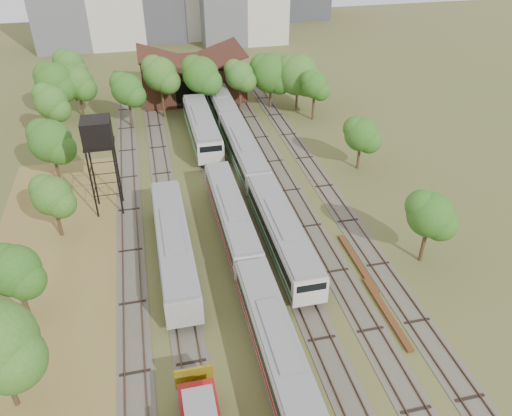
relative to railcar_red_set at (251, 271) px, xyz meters
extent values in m
plane|color=#475123|center=(2.00, -10.13, -1.79)|extent=(240.00, 240.00, 0.00)
cube|color=brown|center=(-16.00, -2.13, -1.77)|extent=(14.00, 60.00, 0.04)
cube|color=#4C473D|center=(-10.00, 14.87, -1.76)|extent=(2.60, 80.00, 0.06)
cube|color=#472D1E|center=(-10.72, 14.87, -1.67)|extent=(0.08, 80.00, 0.14)
cube|color=#472D1E|center=(-9.28, 14.87, -1.67)|extent=(0.08, 80.00, 0.14)
cube|color=#4C473D|center=(-6.00, 14.87, -1.76)|extent=(2.60, 80.00, 0.06)
cube|color=#472D1E|center=(-6.72, 14.87, -1.67)|extent=(0.08, 80.00, 0.14)
cube|color=#472D1E|center=(-5.28, 14.87, -1.67)|extent=(0.08, 80.00, 0.14)
cube|color=#4C473D|center=(0.00, 14.87, -1.76)|extent=(2.60, 80.00, 0.06)
cube|color=#472D1E|center=(-0.72, 14.87, -1.67)|extent=(0.08, 80.00, 0.14)
cube|color=#472D1E|center=(0.72, 14.87, -1.67)|extent=(0.08, 80.00, 0.14)
cube|color=#4C473D|center=(4.00, 14.87, -1.76)|extent=(2.60, 80.00, 0.06)
cube|color=#472D1E|center=(3.28, 14.87, -1.67)|extent=(0.08, 80.00, 0.14)
cube|color=#472D1E|center=(4.72, 14.87, -1.67)|extent=(0.08, 80.00, 0.14)
cube|color=#4C473D|center=(8.00, 14.87, -1.76)|extent=(2.60, 80.00, 0.06)
cube|color=#472D1E|center=(7.28, 14.87, -1.67)|extent=(0.08, 80.00, 0.14)
cube|color=#472D1E|center=(8.72, 14.87, -1.67)|extent=(0.08, 80.00, 0.14)
cube|color=#4C473D|center=(12.00, 14.87, -1.76)|extent=(2.60, 80.00, 0.06)
cube|color=#472D1E|center=(11.28, 14.87, -1.67)|extent=(0.08, 80.00, 0.14)
cube|color=#472D1E|center=(12.72, 14.87, -1.67)|extent=(0.08, 80.00, 0.14)
cube|color=black|center=(0.00, -8.69, -1.42)|extent=(2.04, 15.64, 0.74)
cube|color=beige|center=(0.00, -8.69, 0.11)|extent=(2.69, 17.00, 2.32)
cube|color=black|center=(0.00, -8.69, 0.38)|extent=(2.75, 15.64, 0.79)
cube|color=slate|center=(0.00, -8.69, 1.43)|extent=(2.47, 16.66, 0.33)
cube|color=maroon|center=(0.00, -8.69, -0.54)|extent=(2.75, 16.66, 0.42)
cube|color=black|center=(0.00, 8.81, -1.42)|extent=(2.04, 15.64, 0.74)
cube|color=beige|center=(0.00, 8.81, 0.11)|extent=(2.69, 17.00, 2.32)
cube|color=black|center=(0.00, 8.81, 0.38)|extent=(2.75, 15.64, 0.79)
cube|color=slate|center=(0.00, 8.81, 1.43)|extent=(2.47, 16.66, 0.33)
cube|color=maroon|center=(0.00, 8.81, -0.54)|extent=(2.75, 16.66, 0.42)
cube|color=black|center=(4.00, 4.53, -1.39)|extent=(2.20, 15.64, 0.80)
cube|color=beige|center=(4.00, 4.53, 0.25)|extent=(2.89, 17.00, 2.50)
cube|color=black|center=(4.00, 4.53, 0.55)|extent=(2.95, 15.64, 0.85)
cube|color=slate|center=(4.00, 4.53, 1.68)|extent=(2.66, 16.66, 0.36)
cube|color=#1A6B2F|center=(4.00, 4.53, -0.45)|extent=(2.95, 16.66, 0.45)
cube|color=beige|center=(4.00, -3.92, 0.13)|extent=(2.93, 0.25, 2.25)
cube|color=black|center=(4.00, 22.03, -1.39)|extent=(2.20, 15.64, 0.80)
cube|color=beige|center=(4.00, 22.03, 0.25)|extent=(2.89, 17.00, 2.50)
cube|color=black|center=(4.00, 22.03, 0.55)|extent=(2.95, 15.64, 0.85)
cube|color=slate|center=(4.00, 22.03, 1.68)|extent=(2.66, 16.66, 0.36)
cube|color=#1A6B2F|center=(4.00, 22.03, -0.45)|extent=(2.95, 16.66, 0.45)
cube|color=black|center=(4.00, 39.53, -1.39)|extent=(2.20, 15.64, 0.80)
cube|color=beige|center=(4.00, 39.53, 0.25)|extent=(2.89, 17.00, 2.50)
cube|color=black|center=(4.00, 39.53, 0.55)|extent=(2.95, 15.64, 0.85)
cube|color=slate|center=(4.00, 39.53, 1.68)|extent=(2.66, 16.66, 0.36)
cube|color=#1A6B2F|center=(4.00, 39.53, -0.45)|extent=(2.95, 16.66, 0.45)
cube|color=black|center=(0.00, 29.62, -1.36)|extent=(2.40, 14.72, 0.87)
cube|color=beige|center=(0.00, 29.62, 0.44)|extent=(3.16, 16.00, 2.73)
cube|color=black|center=(0.00, 29.62, 0.77)|extent=(3.22, 14.72, 0.93)
cube|color=slate|center=(0.00, 29.62, 2.00)|extent=(2.91, 15.68, 0.39)
cube|color=#1A6B2F|center=(0.00, 29.62, -0.32)|extent=(3.22, 15.68, 0.49)
cube|color=beige|center=(0.00, 21.67, 0.31)|extent=(3.20, 0.25, 2.46)
cube|color=gold|center=(-6.00, -9.42, -0.27)|extent=(2.58, 0.20, 1.72)
cube|color=slate|center=(-6.00, -13.37, 1.36)|extent=(1.91, 3.60, 0.19)
cube|color=black|center=(-6.00, 4.89, -1.40)|extent=(2.19, 16.56, 0.79)
cube|color=gray|center=(-6.00, 4.89, 0.24)|extent=(2.88, 18.00, 2.48)
cube|color=black|center=(-6.00, 4.89, 0.54)|extent=(2.94, 16.56, 0.84)
cube|color=slate|center=(-6.00, 4.89, 1.66)|extent=(2.65, 17.64, 0.36)
cylinder|color=black|center=(-13.15, 14.29, 1.97)|extent=(0.19, 0.19, 7.53)
cylinder|color=black|center=(-10.60, 14.29, 1.97)|extent=(0.19, 0.19, 7.53)
cylinder|color=black|center=(-13.15, 16.83, 1.97)|extent=(0.19, 0.19, 7.53)
cylinder|color=black|center=(-10.60, 16.83, 1.97)|extent=(0.19, 0.19, 7.53)
cube|color=black|center=(-11.87, 15.56, 5.84)|extent=(2.97, 2.97, 0.20)
cube|color=black|center=(-11.87, 15.56, 7.21)|extent=(2.82, 2.82, 2.54)
cube|color=brown|center=(10.00, -5.59, -1.66)|extent=(0.55, 8.26, 0.28)
cube|color=brown|center=(10.20, 0.90, -1.66)|extent=(0.52, 8.36, 0.27)
cube|color=#351813|center=(1.00, 47.87, 0.96)|extent=(16.00, 11.00, 5.50)
cube|color=#351813|center=(-3.00, 47.87, 4.31)|extent=(8.45, 11.55, 2.96)
cube|color=#351813|center=(5.00, 47.87, 4.31)|extent=(8.45, 11.55, 2.96)
cube|color=black|center=(1.00, 42.42, 0.41)|extent=(6.40, 0.15, 4.12)
cylinder|color=#382616|center=(-17.74, -7.69, 0.51)|extent=(0.36, 0.36, 4.60)
cylinder|color=#382616|center=(-18.18, 0.91, 0.03)|extent=(0.36, 0.36, 3.64)
sphere|color=#2C5316|center=(-18.18, 0.91, 2.84)|extent=(4.01, 4.01, 4.01)
cylinder|color=#382616|center=(-16.57, 11.75, 0.01)|extent=(0.36, 0.36, 3.61)
sphere|color=#2C5316|center=(-16.57, 11.75, 2.81)|extent=(3.80, 3.80, 3.80)
cylinder|color=#382616|center=(-17.72, 22.77, 0.29)|extent=(0.36, 0.36, 4.16)
sphere|color=#2C5316|center=(-17.72, 22.77, 3.50)|extent=(4.76, 4.76, 4.76)
cylinder|color=#382616|center=(-18.48, 32.62, 0.66)|extent=(0.36, 0.36, 4.91)
sphere|color=#2C5316|center=(-18.48, 32.62, 4.45)|extent=(4.11, 4.11, 4.11)
cylinder|color=#382616|center=(-19.08, 41.92, 0.49)|extent=(0.36, 0.36, 4.56)
sphere|color=#2C5316|center=(-19.08, 41.92, 4.01)|extent=(5.29, 5.29, 5.29)
cylinder|color=#382616|center=(-17.64, 49.95, 0.42)|extent=(0.36, 0.36, 4.42)
sphere|color=#2C5316|center=(-17.64, 49.95, 3.84)|extent=(4.72, 4.72, 4.72)
cylinder|color=#382616|center=(-16.13, 42.74, 0.23)|extent=(0.36, 0.36, 4.04)
sphere|color=#2C5316|center=(-16.13, 42.74, 3.34)|extent=(4.72, 4.72, 4.72)
cylinder|color=#382616|center=(-9.12, 37.25, 0.39)|extent=(0.36, 0.36, 4.37)
sphere|color=#2C5316|center=(-9.12, 37.25, 3.76)|extent=(4.36, 4.36, 4.36)
cylinder|color=#382616|center=(-4.32, 39.86, 0.75)|extent=(0.36, 0.36, 5.09)
sphere|color=#2C5316|center=(-4.32, 39.86, 4.68)|extent=(4.84, 4.84, 4.84)
cylinder|color=#382616|center=(1.37, 38.82, 0.68)|extent=(0.36, 0.36, 4.95)
sphere|color=#2C5316|center=(1.37, 38.82, 4.50)|extent=(5.17, 5.17, 5.17)
cylinder|color=#382616|center=(7.22, 39.68, 0.37)|extent=(0.36, 0.36, 4.33)
sphere|color=#2C5316|center=(7.22, 39.68, 3.72)|extent=(4.27, 4.27, 4.27)
cylinder|color=#382616|center=(12.08, 39.96, 0.32)|extent=(0.36, 0.36, 4.22)
sphere|color=#2C5316|center=(12.08, 39.96, 3.58)|extent=(5.89, 5.89, 5.89)
cylinder|color=#382616|center=(15.77, 38.13, 0.35)|extent=(0.36, 0.36, 4.28)
sphere|color=#2C5316|center=(15.77, 38.13, 3.65)|extent=(6.05, 6.05, 6.05)
cylinder|color=#382616|center=(16.09, 0.10, 0.19)|extent=(0.36, 0.36, 3.96)
sphere|color=#2C5316|center=(16.09, 0.10, 3.25)|extent=(4.05, 4.05, 4.05)
cylinder|color=#382616|center=(17.47, 18.12, -0.03)|extent=(0.36, 0.36, 3.53)
sphere|color=#2C5316|center=(17.47, 18.12, 2.70)|extent=(4.02, 4.02, 4.02)
cylinder|color=#382616|center=(16.98, 33.84, 0.24)|extent=(0.36, 0.36, 4.07)
sphere|color=#2C5316|center=(16.98, 33.84, 3.39)|extent=(3.71, 3.71, 3.71)
camera|label=1|loc=(-6.93, -31.64, 27.38)|focal=35.00mm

